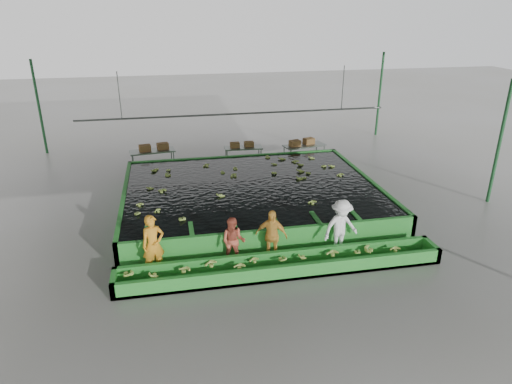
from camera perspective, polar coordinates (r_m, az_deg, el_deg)
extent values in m
plane|color=slate|center=(17.20, 0.33, -3.71)|extent=(80.00, 80.00, 0.00)
cube|color=#9C9DA1|center=(15.66, 0.37, 12.97)|extent=(20.00, 22.00, 0.04)
cube|color=black|center=(18.20, -0.62, 0.74)|extent=(9.70, 7.70, 0.00)
cylinder|color=#59605B|center=(20.87, -2.46, 9.73)|extent=(0.08, 0.08, 14.00)
cylinder|color=#59605B|center=(20.52, -16.71, 11.47)|extent=(0.04, 0.04, 2.00)
cylinder|color=#59605B|center=(21.99, 10.80, 12.68)|extent=(0.04, 0.04, 2.00)
imported|color=orange|center=(14.01, -12.73, -6.44)|extent=(0.79, 0.64, 1.88)
imported|color=#B9513B|center=(14.17, -2.84, -6.20)|extent=(0.92, 0.82, 1.57)
imported|color=gold|center=(14.33, 1.93, -5.47)|extent=(1.10, 0.81, 1.73)
imported|color=white|center=(14.94, 10.56, -4.34)|extent=(1.33, 0.93, 1.88)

